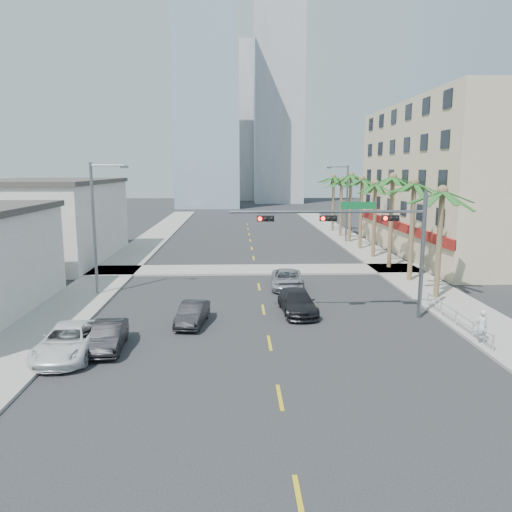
{
  "coord_description": "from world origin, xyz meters",
  "views": [
    {
      "loc": [
        -1.58,
        -19.69,
        8.57
      ],
      "look_at": [
        -0.48,
        9.22,
        3.5
      ],
      "focal_mm": 35.0,
      "sensor_mm": 36.0,
      "label": 1
    }
  ],
  "objects_px": {
    "car_lane_right": "(297,302)",
    "traffic_signal_mast": "(368,232)",
    "car_lane_center": "(287,279)",
    "pedestrian": "(482,327)",
    "car_lane_left": "(192,314)",
    "car_parked_far": "(69,341)",
    "car_parked_mid": "(108,336)"
  },
  "relations": [
    {
      "from": "traffic_signal_mast",
      "to": "car_lane_right",
      "type": "relative_size",
      "value": 2.35
    },
    {
      "from": "car_lane_center",
      "to": "car_lane_right",
      "type": "height_order",
      "value": "car_lane_right"
    },
    {
      "from": "car_lane_center",
      "to": "car_lane_right",
      "type": "relative_size",
      "value": 1.0
    },
    {
      "from": "car_lane_left",
      "to": "pedestrian",
      "type": "bearing_deg",
      "value": -7.89
    },
    {
      "from": "car_parked_mid",
      "to": "car_lane_center",
      "type": "distance_m",
      "value": 15.56
    },
    {
      "from": "car_parked_mid",
      "to": "car_parked_far",
      "type": "height_order",
      "value": "car_parked_far"
    },
    {
      "from": "traffic_signal_mast",
      "to": "car_parked_far",
      "type": "distance_m",
      "value": 16.68
    },
    {
      "from": "car_lane_left",
      "to": "car_lane_right",
      "type": "height_order",
      "value": "car_lane_right"
    },
    {
      "from": "car_lane_right",
      "to": "pedestrian",
      "type": "relative_size",
      "value": 2.82
    },
    {
      "from": "pedestrian",
      "to": "car_lane_right",
      "type": "bearing_deg",
      "value": -35.77
    },
    {
      "from": "traffic_signal_mast",
      "to": "pedestrian",
      "type": "relative_size",
      "value": 6.62
    },
    {
      "from": "car_parked_far",
      "to": "car_lane_right",
      "type": "xyz_separation_m",
      "value": [
        11.4,
        6.55,
        -0.03
      ]
    },
    {
      "from": "car_parked_mid",
      "to": "car_lane_center",
      "type": "bearing_deg",
      "value": 46.98
    },
    {
      "from": "car_parked_mid",
      "to": "car_lane_right",
      "type": "relative_size",
      "value": 0.84
    },
    {
      "from": "car_lane_right",
      "to": "car_lane_left",
      "type": "bearing_deg",
      "value": -165.58
    },
    {
      "from": "car_parked_far",
      "to": "car_lane_center",
      "type": "xyz_separation_m",
      "value": [
        11.4,
        12.92,
        -0.05
      ]
    },
    {
      "from": "car_lane_left",
      "to": "car_lane_right",
      "type": "distance_m",
      "value": 6.42
    },
    {
      "from": "car_parked_mid",
      "to": "car_lane_left",
      "type": "relative_size",
      "value": 1.05
    },
    {
      "from": "car_lane_left",
      "to": "car_lane_center",
      "type": "height_order",
      "value": "car_lane_center"
    },
    {
      "from": "car_parked_far",
      "to": "pedestrian",
      "type": "height_order",
      "value": "pedestrian"
    },
    {
      "from": "car_lane_center",
      "to": "pedestrian",
      "type": "relative_size",
      "value": 2.83
    },
    {
      "from": "car_parked_mid",
      "to": "car_lane_right",
      "type": "bearing_deg",
      "value": 26.29
    },
    {
      "from": "traffic_signal_mast",
      "to": "car_parked_far",
      "type": "height_order",
      "value": "traffic_signal_mast"
    },
    {
      "from": "traffic_signal_mast",
      "to": "car_parked_mid",
      "type": "distance_m",
      "value": 14.98
    },
    {
      "from": "car_parked_far",
      "to": "car_lane_left",
      "type": "height_order",
      "value": "car_parked_far"
    },
    {
      "from": "car_parked_mid",
      "to": "car_lane_right",
      "type": "height_order",
      "value": "car_lane_right"
    },
    {
      "from": "car_parked_mid",
      "to": "car_lane_left",
      "type": "distance_m",
      "value": 5.26
    },
    {
      "from": "car_lane_right",
      "to": "traffic_signal_mast",
      "type": "bearing_deg",
      "value": -21.27
    },
    {
      "from": "car_lane_center",
      "to": "car_lane_right",
      "type": "distance_m",
      "value": 6.36
    },
    {
      "from": "car_lane_center",
      "to": "pedestrian",
      "type": "xyz_separation_m",
      "value": [
        8.3,
        -12.33,
        0.33
      ]
    },
    {
      "from": "car_lane_left",
      "to": "car_parked_mid",
      "type": "bearing_deg",
      "value": -127.17
    },
    {
      "from": "car_lane_center",
      "to": "car_parked_far",
      "type": "bearing_deg",
      "value": -127.54
    }
  ]
}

